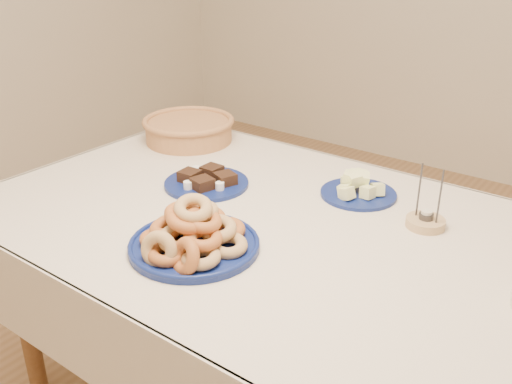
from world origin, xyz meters
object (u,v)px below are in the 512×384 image
candle_holder (426,221)px  dining_table (266,250)px  donut_platter (192,236)px  brownie_plate (207,181)px  melon_plate (357,189)px  wicker_basket (189,129)px

candle_holder → dining_table: bearing=-150.0°
donut_platter → brownie_plate: (-0.24, 0.33, -0.03)m
dining_table → melon_plate: bearing=65.0°
dining_table → wicker_basket: wicker_basket is taller
donut_platter → wicker_basket: (-0.58, 0.61, 0.01)m
melon_plate → candle_holder: size_ratio=1.67×
wicker_basket → candle_holder: bearing=-7.2°
dining_table → candle_holder: bearing=30.0°
dining_table → donut_platter: (-0.04, -0.26, 0.15)m
melon_plate → wicker_basket: wicker_basket is taller
melon_plate → wicker_basket: bearing=175.7°
melon_plate → brownie_plate: 0.48m
melon_plate → candle_holder: (0.25, -0.07, -0.01)m
melon_plate → brownie_plate: (-0.42, -0.22, -0.01)m
brownie_plate → melon_plate: bearing=27.8°
donut_platter → brownie_plate: size_ratio=1.21×
brownie_plate → wicker_basket: 0.44m
dining_table → donut_platter: size_ratio=4.64×
dining_table → donut_platter: bearing=-99.7°
melon_plate → wicker_basket: (-0.76, 0.06, 0.03)m
melon_plate → candle_holder: candle_holder is taller
brownie_plate → wicker_basket: wicker_basket is taller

